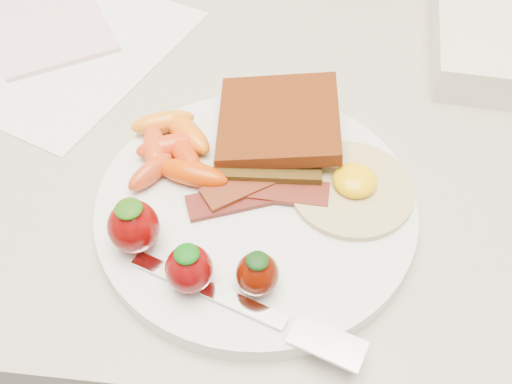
# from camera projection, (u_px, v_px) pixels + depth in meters

# --- Properties ---
(counter) EXTENTS (2.00, 0.60, 0.90)m
(counter) POSITION_uv_depth(u_px,v_px,m) (260.00, 311.00, 0.93)
(counter) COLOR gray
(counter) RESTS_ON ground
(plate) EXTENTS (0.27, 0.27, 0.02)m
(plate) POSITION_uv_depth(u_px,v_px,m) (256.00, 206.00, 0.49)
(plate) COLOR silver
(plate) RESTS_ON counter
(toast_lower) EXTENTS (0.10, 0.10, 0.01)m
(toast_lower) POSITION_uv_depth(u_px,v_px,m) (269.00, 144.00, 0.51)
(toast_lower) COLOR black
(toast_lower) RESTS_ON plate
(toast_upper) EXTENTS (0.12, 0.11, 0.03)m
(toast_upper) POSITION_uv_depth(u_px,v_px,m) (279.00, 119.00, 0.51)
(toast_upper) COLOR black
(toast_upper) RESTS_ON toast_lower
(fried_egg) EXTENTS (0.11, 0.11, 0.02)m
(fried_egg) POSITION_uv_depth(u_px,v_px,m) (352.00, 186.00, 0.48)
(fried_egg) COLOR beige
(fried_egg) RESTS_ON plate
(bacon_strips) EXTENTS (0.12, 0.09, 0.01)m
(bacon_strips) POSITION_uv_depth(u_px,v_px,m) (258.00, 188.00, 0.48)
(bacon_strips) COLOR black
(bacon_strips) RESTS_ON plate
(baby_carrots) EXTENTS (0.10, 0.11, 0.02)m
(baby_carrots) POSITION_uv_depth(u_px,v_px,m) (173.00, 148.00, 0.50)
(baby_carrots) COLOR red
(baby_carrots) RESTS_ON plate
(strawberries) EXTENTS (0.13, 0.07, 0.05)m
(strawberries) POSITION_uv_depth(u_px,v_px,m) (179.00, 250.00, 0.42)
(strawberries) COLOR #5F0303
(strawberries) RESTS_ON plate
(fork) EXTENTS (0.18, 0.08, 0.00)m
(fork) POSITION_uv_depth(u_px,v_px,m) (260.00, 313.00, 0.41)
(fork) COLOR silver
(fork) RESTS_ON plate
(paper_sheet) EXTENTS (0.28, 0.32, 0.00)m
(paper_sheet) POSITION_uv_depth(u_px,v_px,m) (71.00, 50.00, 0.64)
(paper_sheet) COLOR white
(paper_sheet) RESTS_ON counter
(notepad) EXTENTS (0.20, 0.22, 0.01)m
(notepad) POSITION_uv_depth(u_px,v_px,m) (46.00, 20.00, 0.66)
(notepad) COLOR beige
(notepad) RESTS_ON paper_sheet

